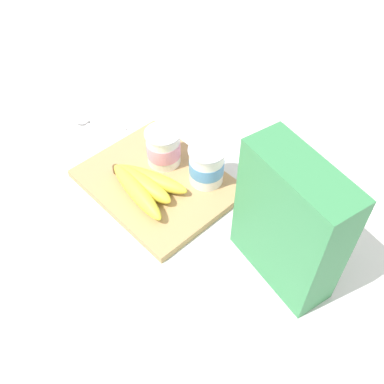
{
  "coord_description": "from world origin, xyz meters",
  "views": [
    {
      "loc": [
        0.51,
        -0.39,
        0.71
      ],
      "look_at": [
        0.11,
        0.0,
        0.07
      ],
      "focal_mm": 42.12,
      "sensor_mm": 36.0,
      "label": 1
    }
  ],
  "objects": [
    {
      "name": "cereal_box",
      "position": [
        0.3,
        0.03,
        0.13
      ],
      "size": [
        0.2,
        0.11,
        0.26
      ],
      "primitive_type": "cube",
      "rotation": [
        0.0,
        0.0,
        -0.19
      ],
      "color": "#38844C",
      "rests_on": "ground_plane"
    },
    {
      "name": "banana_bunch",
      "position": [
        0.0,
        -0.04,
        0.03
      ],
      "size": [
        0.18,
        0.12,
        0.04
      ],
      "color": "yellow",
      "rests_on": "cutting_board"
    },
    {
      "name": "yogurt_cup_front",
      "position": [
        -0.03,
        0.05,
        0.06
      ],
      "size": [
        0.08,
        0.08,
        0.08
      ],
      "color": "white",
      "rests_on": "cutting_board"
    },
    {
      "name": "cutting_board",
      "position": [
        0.0,
        0.0,
        0.01
      ],
      "size": [
        0.3,
        0.24,
        0.02
      ],
      "primitive_type": "cube",
      "color": "tan",
      "rests_on": "ground_plane"
    },
    {
      "name": "spoon",
      "position": [
        -0.26,
        0.01,
        0.01
      ],
      "size": [
        0.12,
        0.09,
        0.01
      ],
      "color": "silver",
      "rests_on": "ground_plane"
    },
    {
      "name": "yogurt_cup_back",
      "position": [
        0.07,
        0.08,
        0.06
      ],
      "size": [
        0.08,
        0.08,
        0.09
      ],
      "color": "white",
      "rests_on": "cutting_board"
    },
    {
      "name": "ground_plane",
      "position": [
        0.0,
        0.0,
        0.0
      ],
      "size": [
        2.4,
        2.4,
        0.0
      ],
      "primitive_type": "plane",
      "color": "silver"
    }
  ]
}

